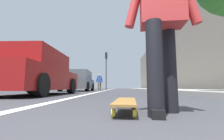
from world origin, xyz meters
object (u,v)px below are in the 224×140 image
Objects in this scene: skateboard at (125,102)px; parked_car_mid at (78,81)px; traffic_light at (106,64)px; pedestrian_distant at (99,81)px; parked_car_near at (35,74)px; skater_person at (161,15)px.

parked_car_mid is (9.79, 3.03, 0.61)m from skateboard.
traffic_light is (17.89, 1.57, 3.17)m from skateboard.
parked_car_near is at bearing 172.86° from pedestrian_distant.
skater_person is 12.74m from pedestrian_distant.
parked_car_near is 6.26m from parked_car_mid.
skater_person reaches higher than parked_car_near.
parked_car_near is at bearing 39.20° from skateboard.
skater_person is at bearing -161.24° from parked_car_mid.
pedestrian_distant is (12.42, 1.76, 0.77)m from skateboard.
traffic_light is at bearing -10.23° from parked_car_mid.
skater_person is 0.34× the size of traffic_light.
skateboard is 10.26m from parked_car_mid.
parked_car_mid is 2.99× the size of pedestrian_distant.
traffic_light is (8.10, -1.46, 2.56)m from parked_car_mid.
skateboard is 0.19× the size of parked_car_mid.
traffic_light reaches higher than pedestrian_distant.
pedestrian_distant is at bearing -25.66° from parked_car_mid.
parked_car_mid is at bearing 169.77° from traffic_light.
parked_car_near is 0.92× the size of parked_car_mid.
parked_car_mid is (9.93, 3.37, -0.23)m from skater_person.
skateboard is at bearing -140.80° from parked_car_near.
skateboard is 18.23m from traffic_light.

